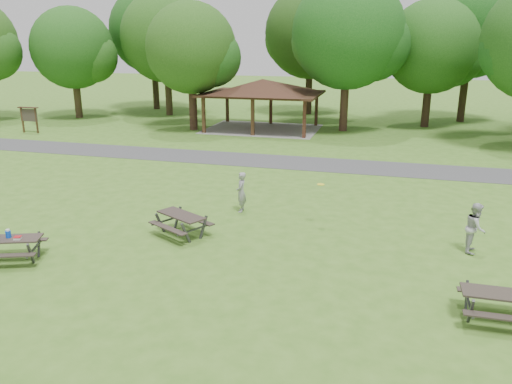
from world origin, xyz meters
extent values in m
plane|color=#406F1F|center=(0.00, 0.00, 0.00)|extent=(160.00, 160.00, 0.00)
cube|color=#3E3E41|center=(0.00, 14.00, 0.01)|extent=(120.00, 3.20, 0.02)
cube|color=#3D2616|center=(-7.70, 21.30, 1.30)|extent=(0.22, 0.22, 2.60)
cube|color=#331F12|center=(-7.70, 26.70, 1.30)|extent=(0.22, 0.22, 2.60)
cube|color=#3B2415|center=(-4.00, 21.30, 1.30)|extent=(0.22, 0.22, 2.60)
cube|color=#3A2115|center=(-4.00, 26.70, 1.30)|extent=(0.22, 0.22, 2.60)
cube|color=#3B1F15|center=(-0.30, 21.30, 1.30)|extent=(0.22, 0.22, 2.60)
cube|color=#362213|center=(-0.30, 26.70, 1.30)|extent=(0.22, 0.22, 2.60)
cube|color=#331E14|center=(-4.00, 24.00, 2.68)|extent=(8.60, 6.60, 0.16)
pyramid|color=#321D14|center=(-4.00, 24.00, 3.26)|extent=(7.01, 7.01, 1.00)
cube|color=gray|center=(-4.00, 24.00, 0.01)|extent=(8.40, 6.40, 0.03)
cube|color=#3D2716|center=(-20.60, 18.00, 0.90)|extent=(0.10, 0.10, 1.80)
cube|color=#352313|center=(-19.40, 18.00, 0.90)|extent=(0.10, 0.10, 1.80)
cube|color=#322B24|center=(-20.00, 18.00, 1.30)|extent=(1.40, 0.06, 0.90)
cube|color=black|center=(-20.00, 18.00, 1.85)|extent=(1.60, 0.30, 0.06)
cylinder|color=#322416|center=(-21.00, 25.50, 1.66)|extent=(0.60, 0.60, 3.32)
sphere|color=#194A15|center=(-21.00, 25.50, 5.88)|extent=(6.80, 6.80, 6.80)
sphere|color=#1D4D16|center=(-19.47, 25.80, 5.20)|extent=(4.42, 4.42, 4.42)
sphere|color=#194012|center=(-22.36, 25.30, 5.37)|extent=(4.08, 4.08, 4.08)
cylinder|color=#2E2114|center=(-14.00, 29.00, 1.92)|extent=(0.60, 0.60, 3.85)
sphere|color=#1F4B15|center=(-14.00, 29.00, 6.77)|extent=(7.80, 7.80, 7.80)
sphere|color=#194413|center=(-12.25, 29.30, 5.99)|extent=(5.07, 5.07, 5.07)
sphere|color=#204C15|center=(-15.56, 28.80, 6.19)|extent=(4.68, 4.68, 4.68)
cylinder|color=#301D15|center=(-9.00, 22.50, 1.75)|extent=(0.60, 0.60, 3.50)
sphere|color=#204A15|center=(-9.00, 22.50, 5.97)|extent=(6.60, 6.60, 6.60)
sphere|color=#174915|center=(-7.52, 22.80, 5.31)|extent=(4.29, 4.29, 4.29)
sphere|color=#1A4012|center=(-10.32, 22.30, 5.48)|extent=(3.96, 3.96, 3.96)
cylinder|color=#321F16|center=(2.00, 25.00, 2.01)|extent=(0.60, 0.60, 4.02)
sphere|color=#154A15|center=(2.00, 25.00, 7.02)|extent=(8.00, 8.00, 8.00)
sphere|color=#134212|center=(3.80, 25.30, 6.22)|extent=(5.20, 5.20, 5.20)
sphere|color=#1B4E16|center=(0.40, 24.80, 6.42)|extent=(4.80, 4.80, 4.80)
cylinder|color=black|center=(8.00, 28.50, 1.72)|extent=(0.60, 0.60, 3.43)
sphere|color=#1B4A15|center=(8.00, 28.50, 6.05)|extent=(7.00, 7.00, 7.00)
sphere|color=#174614|center=(9.57, 28.80, 5.36)|extent=(4.55, 4.55, 4.55)
sphere|color=#134514|center=(6.60, 28.30, 5.53)|extent=(4.20, 4.20, 4.20)
cylinder|color=black|center=(-17.00, 32.50, 2.19)|extent=(0.60, 0.60, 4.38)
sphere|color=#144212|center=(-17.00, 32.50, 7.38)|extent=(8.00, 8.00, 8.00)
sphere|color=#154212|center=(-15.20, 32.80, 6.58)|extent=(5.20, 5.20, 5.20)
sphere|color=#164513|center=(-18.60, 32.30, 6.78)|extent=(4.80, 4.80, 4.80)
cylinder|color=black|center=(-2.00, 33.00, 2.06)|extent=(0.60, 0.60, 4.13)
sphere|color=#1B3F12|center=(-2.00, 33.00, 7.13)|extent=(8.00, 8.00, 8.00)
sphere|color=#164212|center=(-0.20, 33.30, 6.33)|extent=(5.20, 5.20, 5.20)
sphere|color=#224F16|center=(-3.60, 32.80, 6.53)|extent=(4.80, 4.80, 4.80)
cylinder|color=black|center=(11.00, 32.00, 2.27)|extent=(0.60, 0.60, 4.55)
sphere|color=#154A15|center=(11.00, 32.00, 7.70)|extent=(8.40, 8.40, 8.40)
sphere|color=#1B4313|center=(12.89, 32.30, 6.86)|extent=(5.46, 5.46, 5.46)
sphere|color=#1E4E16|center=(9.32, 31.80, 7.07)|extent=(5.04, 5.04, 5.04)
cube|color=#302722|center=(-5.47, -0.93, 0.73)|extent=(1.94, 1.31, 0.05)
cube|color=#2A241E|center=(-5.26, -1.49, 0.44)|extent=(1.78, 0.88, 0.04)
cube|color=#302723|center=(-5.68, -0.37, 0.44)|extent=(1.78, 0.88, 0.04)
cube|color=#3D3D40|center=(-4.69, -1.04, 0.37)|extent=(0.19, 0.37, 0.78)
cube|color=#3B3B3D|center=(-4.95, -0.33, 0.37)|extent=(0.19, 0.37, 0.78)
cube|color=#39393B|center=(-4.82, -0.69, 0.40)|extent=(0.57, 1.39, 0.05)
cylinder|color=blue|center=(-5.53, -0.90, 0.87)|extent=(0.20, 0.20, 0.22)
cylinder|color=silver|center=(-5.53, -0.90, 1.00)|extent=(0.15, 0.15, 0.05)
cube|color=silver|center=(-5.17, -0.94, 0.79)|extent=(0.26, 0.26, 0.07)
cube|color=#AC131A|center=(-5.17, -0.94, 0.84)|extent=(0.27, 0.27, 0.01)
cube|color=#2D2420|center=(-1.26, 2.41, 0.75)|extent=(1.98, 1.51, 0.05)
cube|color=#302722|center=(-1.54, 1.87, 0.45)|extent=(1.76, 1.10, 0.04)
cube|color=#2B251F|center=(-0.97, 2.95, 0.45)|extent=(1.76, 1.10, 0.04)
cube|color=#38383A|center=(-2.07, 2.40, 0.38)|extent=(0.23, 0.37, 0.80)
cube|color=#444446|center=(-1.71, 3.08, 0.38)|extent=(0.23, 0.37, 0.80)
cube|color=#3F3E41|center=(-1.89, 2.74, 0.41)|extent=(0.76, 1.36, 0.05)
cube|color=#414143|center=(-0.81, 1.74, 0.38)|extent=(0.23, 0.37, 0.80)
cube|color=#3F3F41|center=(-0.45, 2.42, 0.38)|extent=(0.23, 0.37, 0.80)
cube|color=#404042|center=(-0.63, 2.08, 0.41)|extent=(0.76, 1.36, 0.05)
cube|color=#2C2620|center=(8.41, -0.71, 0.74)|extent=(1.82, 0.73, 0.05)
cube|color=black|center=(8.41, -1.31, 0.44)|extent=(1.82, 0.27, 0.04)
cube|color=#2F2922|center=(8.40, -0.11, 0.44)|extent=(1.82, 0.27, 0.04)
cube|color=#404043|center=(7.71, -1.09, 0.37)|extent=(0.06, 0.38, 0.79)
cube|color=#3D3D3F|center=(7.71, -0.33, 0.37)|extent=(0.06, 0.38, 0.79)
cube|color=#434345|center=(7.71, -0.71, 0.40)|extent=(0.07, 1.48, 0.05)
cylinder|color=yellow|center=(3.24, 4.71, 1.56)|extent=(0.27, 0.27, 0.02)
imported|color=gray|center=(0.01, 5.40, 0.80)|extent=(0.48, 0.64, 1.60)
imported|color=#AEAFB1|center=(8.38, 3.61, 0.82)|extent=(0.75, 0.89, 1.64)
camera|label=1|loc=(5.56, -12.60, 6.58)|focal=35.00mm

